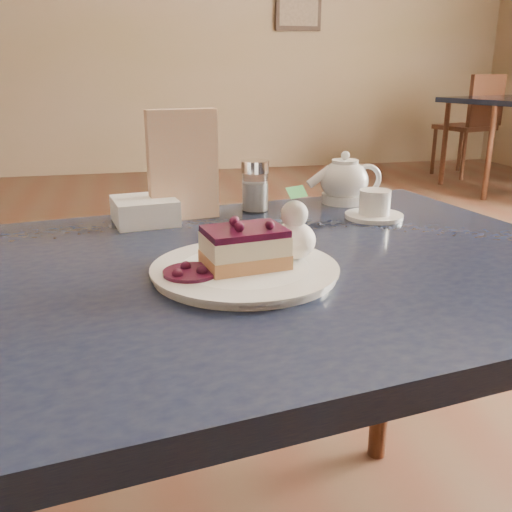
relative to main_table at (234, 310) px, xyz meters
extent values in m
cube|color=#876F5A|center=(-0.21, 4.95, 0.87)|extent=(8.00, 0.02, 3.00)
cube|color=black|center=(1.59, 4.92, 0.97)|extent=(0.45, 0.03, 0.55)
cube|color=#181F2E|center=(0.00, 0.00, 0.05)|extent=(1.22, 0.90, 0.04)
cylinder|color=#3A1C0F|center=(0.45, 0.39, -0.30)|extent=(0.05, 0.05, 0.66)
cylinder|color=white|center=(0.01, -0.05, 0.08)|extent=(0.26, 0.26, 0.01)
cube|color=tan|center=(0.01, -0.05, 0.10)|extent=(0.12, 0.10, 0.02)
cube|color=beige|center=(0.01, -0.05, 0.12)|extent=(0.12, 0.09, 0.03)
cube|color=#3D0822|center=(0.01, -0.05, 0.14)|extent=(0.12, 0.09, 0.01)
ellipsoid|color=white|center=(0.08, -0.03, 0.11)|extent=(0.06, 0.06, 0.05)
cylinder|color=#3D0822|center=(-0.07, -0.06, 0.09)|extent=(0.07, 0.07, 0.01)
cylinder|color=white|center=(0.32, 0.21, 0.08)|extent=(0.11, 0.11, 0.01)
cylinder|color=white|center=(0.32, 0.21, 0.10)|extent=(0.06, 0.06, 0.05)
ellipsoid|color=white|center=(0.31, 0.35, 0.12)|extent=(0.10, 0.10, 0.09)
cylinder|color=white|center=(0.31, 0.35, 0.17)|extent=(0.06, 0.06, 0.01)
cylinder|color=white|center=(0.24, 0.35, 0.12)|extent=(0.06, 0.02, 0.05)
cube|color=beige|center=(-0.04, 0.29, 0.18)|extent=(0.13, 0.05, 0.21)
cylinder|color=white|center=(0.10, 0.32, 0.11)|extent=(0.05, 0.05, 0.08)
cylinder|color=silver|center=(0.10, 0.32, 0.16)|extent=(0.06, 0.06, 0.02)
cube|color=white|center=(-0.12, 0.27, 0.10)|extent=(0.13, 0.13, 0.05)
cylinder|color=#3A1C0F|center=(2.57, 3.07, -0.27)|extent=(0.04, 0.04, 0.71)
cylinder|color=#3A1C0F|center=(2.57, 3.71, -0.27)|extent=(0.04, 0.04, 0.71)
camera|label=1|loc=(-0.15, -0.78, 0.35)|focal=40.00mm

